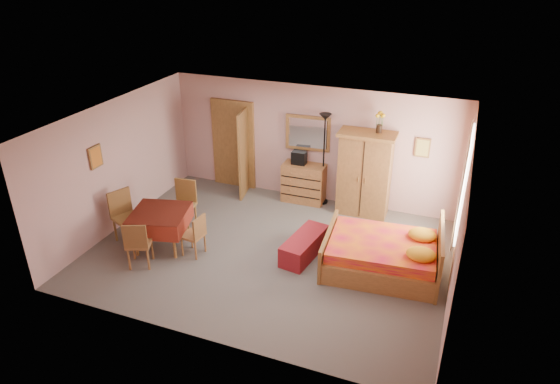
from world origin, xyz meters
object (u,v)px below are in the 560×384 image
at_px(wardrobe, 364,174).
at_px(chair_west, 127,218).
at_px(sunflower_vase, 380,122).
at_px(bench, 304,246).
at_px(stereo, 299,158).
at_px(chair_south, 139,243).
at_px(chair_north, 183,206).
at_px(floor_lamp, 324,160).
at_px(bed, 382,246).
at_px(dining_table, 161,229).
at_px(wall_mirror, 308,133).
at_px(chair_east, 193,235).
at_px(chest_of_drawers, 304,183).

relative_size(wardrobe, chair_west, 1.78).
xyz_separation_m(sunflower_vase, bench, (-0.83, -2.11, -1.85)).
xyz_separation_m(stereo, chair_south, (-1.80, -3.48, -0.57)).
relative_size(sunflower_vase, chair_north, 0.44).
bearing_deg(wardrobe, floor_lamp, 169.68).
height_order(bench, chair_west, chair_west).
relative_size(floor_lamp, sunflower_vase, 4.68).
height_order(sunflower_vase, bed, sunflower_vase).
bearing_deg(bed, chair_south, -165.51).
height_order(floor_lamp, bed, floor_lamp).
bearing_deg(bench, bed, 3.23).
relative_size(dining_table, chair_west, 0.98).
bearing_deg(bench, dining_table, -165.58).
xyz_separation_m(wall_mirror, sunflower_vase, (1.57, -0.21, 0.50)).
bearing_deg(wardrobe, dining_table, -141.30).
xyz_separation_m(wall_mirror, chair_east, (-1.22, -3.02, -1.14)).
distance_m(chest_of_drawers, dining_table, 3.38).
distance_m(bed, chair_north, 4.04).
xyz_separation_m(chair_south, chair_east, (0.71, 0.65, -0.05)).
xyz_separation_m(bed, chair_north, (-4.04, 0.01, 0.03)).
relative_size(sunflower_vase, chair_west, 0.43).
bearing_deg(bed, chest_of_drawers, 131.66).
distance_m(wardrobe, bed, 2.14).
xyz_separation_m(wall_mirror, wardrobe, (1.36, -0.29, -0.63)).
relative_size(wall_mirror, chair_east, 1.21).
xyz_separation_m(chest_of_drawers, wardrobe, (1.36, -0.08, 0.47)).
distance_m(sunflower_vase, bed, 2.64).
bearing_deg(stereo, chest_of_drawers, -8.72).
height_order(bench, chair_south, chair_south).
bearing_deg(bed, wardrobe, 106.96).
bearing_deg(dining_table, wardrobe, 39.52).
bearing_deg(wall_mirror, chest_of_drawers, -94.25).
bearing_deg(bed, wall_mirror, 128.83).
bearing_deg(bench, wall_mirror, 107.52).
height_order(chair_north, chair_east, chair_north).
relative_size(wardrobe, chair_north, 1.84).
distance_m(floor_lamp, wardrobe, 0.96).
height_order(wardrobe, sunflower_vase, sunflower_vase).
xyz_separation_m(chest_of_drawers, floor_lamp, (0.42, 0.08, 0.59)).
distance_m(wall_mirror, floor_lamp, 0.68).
bearing_deg(wall_mirror, sunflower_vase, -11.91).
bearing_deg(wall_mirror, bench, -76.74).
bearing_deg(dining_table, floor_lamp, 50.80).
distance_m(wardrobe, bench, 2.24).
bearing_deg(wardrobe, bed, -68.92).
bearing_deg(chair_south, wardrobe, 23.67).
bearing_deg(floor_lamp, chair_west, -136.05).
xyz_separation_m(wall_mirror, floor_lamp, (0.42, -0.13, -0.51)).
xyz_separation_m(sunflower_vase, bed, (0.58, -2.03, -1.59)).
height_order(floor_lamp, chair_south, floor_lamp).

